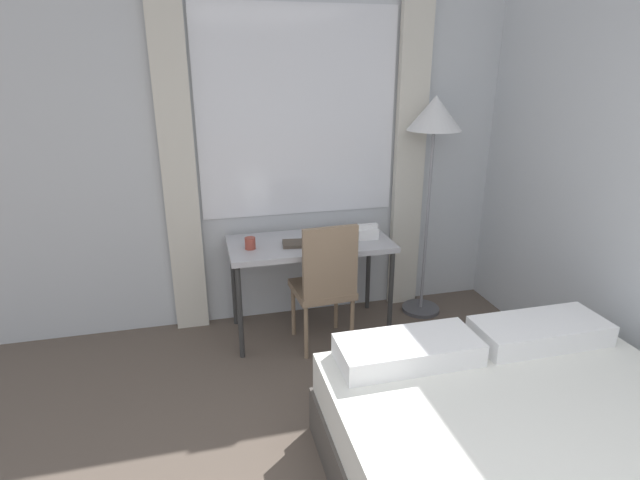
{
  "coord_description": "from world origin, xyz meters",
  "views": [
    {
      "loc": [
        -0.55,
        -0.56,
        1.96
      ],
      "look_at": [
        0.19,
        2.38,
        0.88
      ],
      "focal_mm": 28.0,
      "sensor_mm": 36.0,
      "label": 1
    }
  ],
  "objects_px": {
    "telephone": "(366,232)",
    "book": "(303,243)",
    "standing_lamp": "(434,129)",
    "desk_chair": "(325,281)",
    "desk": "(310,249)",
    "mug": "(250,243)"
  },
  "relations": [
    {
      "from": "telephone",
      "to": "book",
      "type": "relative_size",
      "value": 0.57
    },
    {
      "from": "desk_chair",
      "to": "book",
      "type": "relative_size",
      "value": 3.09
    },
    {
      "from": "book",
      "to": "mug",
      "type": "distance_m",
      "value": 0.38
    },
    {
      "from": "mug",
      "to": "book",
      "type": "bearing_deg",
      "value": -2.29
    },
    {
      "from": "desk_chair",
      "to": "book",
      "type": "height_order",
      "value": "desk_chair"
    },
    {
      "from": "desk",
      "to": "standing_lamp",
      "type": "distance_m",
      "value": 1.28
    },
    {
      "from": "desk_chair",
      "to": "telephone",
      "type": "height_order",
      "value": "desk_chair"
    },
    {
      "from": "desk_chair",
      "to": "telephone",
      "type": "distance_m",
      "value": 0.52
    },
    {
      "from": "standing_lamp",
      "to": "telephone",
      "type": "relative_size",
      "value": 9.91
    },
    {
      "from": "desk_chair",
      "to": "mug",
      "type": "distance_m",
      "value": 0.59
    },
    {
      "from": "book",
      "to": "standing_lamp",
      "type": "bearing_deg",
      "value": 8.49
    },
    {
      "from": "desk_chair",
      "to": "standing_lamp",
      "type": "xyz_separation_m",
      "value": [
        0.92,
        0.36,
        0.97
      ]
    },
    {
      "from": "desk",
      "to": "telephone",
      "type": "relative_size",
      "value": 6.72
    },
    {
      "from": "desk_chair",
      "to": "standing_lamp",
      "type": "relative_size",
      "value": 0.55
    },
    {
      "from": "telephone",
      "to": "book",
      "type": "distance_m",
      "value": 0.49
    },
    {
      "from": "mug",
      "to": "standing_lamp",
      "type": "bearing_deg",
      "value": 5.64
    },
    {
      "from": "book",
      "to": "mug",
      "type": "bearing_deg",
      "value": 177.71
    },
    {
      "from": "desk",
      "to": "telephone",
      "type": "distance_m",
      "value": 0.44
    },
    {
      "from": "desk",
      "to": "mug",
      "type": "bearing_deg",
      "value": -173.67
    },
    {
      "from": "desk_chair",
      "to": "telephone",
      "type": "xyz_separation_m",
      "value": [
        0.38,
        0.25,
        0.25
      ]
    },
    {
      "from": "desk",
      "to": "mug",
      "type": "distance_m",
      "value": 0.45
    },
    {
      "from": "desk",
      "to": "telephone",
      "type": "xyz_separation_m",
      "value": [
        0.42,
        -0.02,
        0.11
      ]
    }
  ]
}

